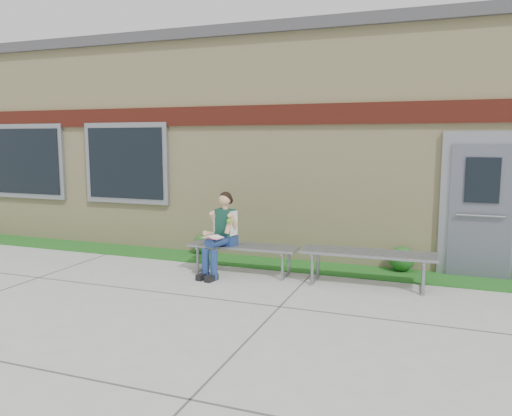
% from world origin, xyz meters
% --- Properties ---
extents(ground, '(80.00, 80.00, 0.00)m').
position_xyz_m(ground, '(0.00, 0.00, 0.00)').
color(ground, '#9E9E99').
rests_on(ground, ground).
extents(grass_strip, '(16.00, 0.80, 0.02)m').
position_xyz_m(grass_strip, '(0.00, 2.60, 0.01)').
color(grass_strip, '#154F18').
rests_on(grass_strip, ground).
extents(school_building, '(16.20, 6.22, 4.20)m').
position_xyz_m(school_building, '(-0.00, 5.99, 2.10)').
color(school_building, beige).
rests_on(school_building, ground).
extents(bench_left, '(1.81, 0.57, 0.47)m').
position_xyz_m(bench_left, '(-0.07, 1.88, 0.36)').
color(bench_left, gray).
rests_on(bench_left, ground).
extents(bench_right, '(2.00, 0.61, 0.51)m').
position_xyz_m(bench_right, '(1.93, 1.88, 0.40)').
color(bench_right, gray).
rests_on(bench_right, ground).
extents(girl, '(0.48, 0.83, 1.34)m').
position_xyz_m(girl, '(-0.37, 1.68, 0.70)').
color(girl, navy).
rests_on(girl, ground).
extents(shrub_mid, '(0.35, 0.35, 0.35)m').
position_xyz_m(shrub_mid, '(-1.29, 2.85, 0.19)').
color(shrub_mid, '#154F18').
rests_on(shrub_mid, grass_strip).
extents(shrub_east, '(0.40, 0.40, 0.40)m').
position_xyz_m(shrub_east, '(2.36, 2.85, 0.22)').
color(shrub_east, '#154F18').
rests_on(shrub_east, grass_strip).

